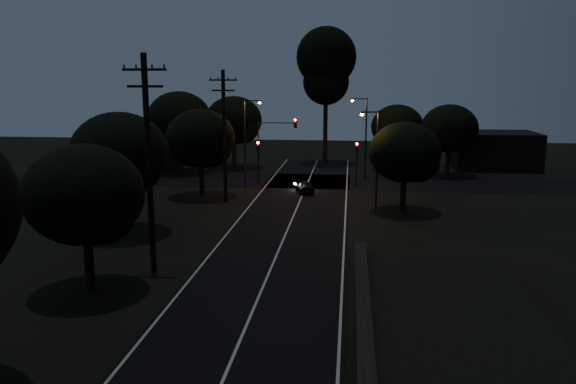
# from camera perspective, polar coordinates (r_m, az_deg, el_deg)

# --- Properties ---
(road_surface) EXTENTS (60.00, 70.00, 0.03)m
(road_surface) POSITION_cam_1_polar(r_m,az_deg,el_deg) (44.18, 1.02, -1.37)
(road_surface) COLOR black
(road_surface) RESTS_ON ground
(utility_pole_mid) EXTENTS (2.20, 0.30, 11.00)m
(utility_pole_mid) POSITION_cam_1_polar(r_m,az_deg,el_deg) (28.87, -13.97, 3.08)
(utility_pole_mid) COLOR black
(utility_pole_mid) RESTS_ON ground
(utility_pole_far) EXTENTS (2.20, 0.30, 10.50)m
(utility_pole_far) POSITION_cam_1_polar(r_m,az_deg,el_deg) (45.12, -6.49, 5.87)
(utility_pole_far) COLOR black
(utility_pole_far) RESTS_ON ground
(tree_left_b) EXTENTS (5.43, 5.43, 6.91)m
(tree_left_b) POSITION_cam_1_polar(r_m,az_deg,el_deg) (26.97, -19.73, -0.53)
(tree_left_b) COLOR black
(tree_left_b) RESTS_ON ground
(tree_left_c) EXTENTS (6.15, 6.15, 7.77)m
(tree_left_c) POSITION_cam_1_polar(r_m,az_deg,el_deg) (36.87, -16.51, 3.55)
(tree_left_c) COLOR black
(tree_left_c) RESTS_ON ground
(tree_left_d) EXTENTS (5.81, 5.81, 7.37)m
(tree_left_d) POSITION_cam_1_polar(r_m,az_deg,el_deg) (47.56, -8.68, 5.23)
(tree_left_d) COLOR black
(tree_left_d) RESTS_ON ground
(tree_far_nw) EXTENTS (6.30, 6.30, 7.98)m
(tree_far_nw) POSITION_cam_1_polar(r_m,az_deg,el_deg) (63.14, -5.36, 7.14)
(tree_far_nw) COLOR black
(tree_far_nw) RESTS_ON ground
(tree_far_w) EXTENTS (6.72, 6.72, 8.57)m
(tree_far_w) POSITION_cam_1_polar(r_m,az_deg,el_deg) (60.47, -10.81, 7.19)
(tree_far_w) COLOR black
(tree_far_w) RESTS_ON ground
(tree_far_ne) EXTENTS (5.64, 5.64, 7.13)m
(tree_far_ne) POSITION_cam_1_polar(r_m,az_deg,el_deg) (62.11, 11.23, 6.40)
(tree_far_ne) COLOR black
(tree_far_ne) RESTS_ON ground
(tree_far_e) EXTENTS (5.76, 5.76, 7.30)m
(tree_far_e) POSITION_cam_1_polar(r_m,az_deg,el_deg) (59.76, 16.28, 6.09)
(tree_far_e) COLOR black
(tree_far_e) RESTS_ON ground
(tree_right_a) EXTENTS (5.29, 5.29, 6.73)m
(tree_right_a) POSITION_cam_1_polar(r_m,az_deg,el_deg) (42.24, 12.04, 3.80)
(tree_right_a) COLOR black
(tree_right_a) RESTS_ON ground
(tall_pine) EXTENTS (6.95, 6.95, 15.80)m
(tall_pine) POSITION_cam_1_polar(r_m,az_deg,el_deg) (66.88, 3.90, 12.74)
(tall_pine) COLOR black
(tall_pine) RESTS_ON ground
(building_left) EXTENTS (10.00, 8.00, 4.40)m
(building_left) POSITION_cam_1_polar(r_m,az_deg,el_deg) (68.57, -14.21, 4.68)
(building_left) COLOR black
(building_left) RESTS_ON ground
(building_right) EXTENTS (9.00, 7.00, 4.00)m
(building_right) POSITION_cam_1_polar(r_m,az_deg,el_deg) (67.18, 20.16, 4.04)
(building_right) COLOR black
(building_right) RESTS_ON ground
(signal_left) EXTENTS (0.28, 0.35, 4.10)m
(signal_left) POSITION_cam_1_polar(r_m,az_deg,el_deg) (52.94, -3.04, 3.84)
(signal_left) COLOR black
(signal_left) RESTS_ON ground
(signal_right) EXTENTS (0.28, 0.35, 4.10)m
(signal_right) POSITION_cam_1_polar(r_m,az_deg,el_deg) (52.24, 6.99, 3.67)
(signal_right) COLOR black
(signal_right) RESTS_ON ground
(signal_mast) EXTENTS (3.70, 0.35, 6.25)m
(signal_mast) POSITION_cam_1_polar(r_m,az_deg,el_deg) (52.52, -1.23, 5.45)
(signal_mast) COLOR black
(signal_mast) RESTS_ON ground
(streetlight_a) EXTENTS (1.66, 0.26, 8.00)m
(streetlight_a) POSITION_cam_1_polar(r_m,az_deg,el_deg) (50.91, -4.21, 5.57)
(streetlight_a) COLOR black
(streetlight_a) RESTS_ON ground
(streetlight_b) EXTENTS (1.66, 0.26, 8.00)m
(streetlight_b) POSITION_cam_1_polar(r_m,az_deg,el_deg) (56.04, 7.73, 6.02)
(streetlight_b) COLOR black
(streetlight_b) RESTS_ON ground
(streetlight_c) EXTENTS (1.46, 0.26, 7.50)m
(streetlight_c) POSITION_cam_1_polar(r_m,az_deg,el_deg) (42.17, 8.83, 3.88)
(streetlight_c) COLOR black
(streetlight_c) RESTS_ON ground
(car) EXTENTS (2.11, 3.37, 1.07)m
(car) POSITION_cam_1_polar(r_m,az_deg,el_deg) (49.10, 1.71, 0.55)
(car) COLOR black
(car) RESTS_ON ground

